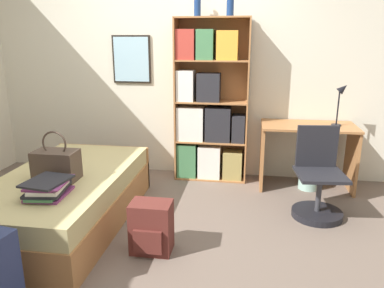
# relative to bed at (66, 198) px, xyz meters

# --- Properties ---
(ground_plane) EXTENTS (14.00, 14.00, 0.00)m
(ground_plane) POSITION_rel_bed_xyz_m (0.77, -0.02, -0.23)
(ground_plane) COLOR #66564C
(wall_back) EXTENTS (10.00, 0.09, 2.60)m
(wall_back) POSITION_rel_bed_xyz_m (0.77, 1.54, 1.07)
(wall_back) COLOR beige
(wall_back) RESTS_ON ground_plane
(bed) EXTENTS (1.05, 1.91, 0.47)m
(bed) POSITION_rel_bed_xyz_m (0.00, 0.00, 0.00)
(bed) COLOR #A36B3D
(bed) RESTS_ON ground_plane
(handbag) EXTENTS (0.37, 0.22, 0.43)m
(handbag) POSITION_rel_bed_xyz_m (0.02, -0.14, 0.37)
(handbag) COLOR #47382D
(handbag) RESTS_ON bed
(book_stack_on_bed) EXTENTS (0.33, 0.39, 0.13)m
(book_stack_on_bed) POSITION_rel_bed_xyz_m (0.12, -0.48, 0.30)
(book_stack_on_bed) COLOR #7A336B
(book_stack_on_bed) RESTS_ON bed
(bookcase) EXTENTS (0.85, 0.30, 1.87)m
(bookcase) POSITION_rel_bed_xyz_m (1.14, 1.33, 0.60)
(bookcase) COLOR #A36B3D
(bookcase) RESTS_ON ground_plane
(bottle_green) EXTENTS (0.08, 0.08, 0.27)m
(bottle_green) POSITION_rel_bed_xyz_m (1.01, 1.38, 1.74)
(bottle_green) COLOR navy
(bottle_green) RESTS_ON bookcase
(bottle_brown) EXTENTS (0.08, 0.08, 0.26)m
(bottle_brown) POSITION_rel_bed_xyz_m (1.37, 1.30, 1.74)
(bottle_brown) COLOR navy
(bottle_brown) RESTS_ON bookcase
(desk) EXTENTS (1.02, 0.55, 0.73)m
(desk) POSITION_rel_bed_xyz_m (2.28, 1.21, 0.26)
(desk) COLOR #A36B3D
(desk) RESTS_ON ground_plane
(desk_lamp) EXTENTS (0.15, 0.10, 0.47)m
(desk_lamp) POSITION_rel_bed_xyz_m (2.58, 1.21, 0.82)
(desk_lamp) COLOR black
(desk_lamp) RESTS_ON desk
(desk_chair) EXTENTS (0.47, 0.48, 0.85)m
(desk_chair) POSITION_rel_bed_xyz_m (2.30, 0.50, 0.03)
(desk_chair) COLOR black
(desk_chair) RESTS_ON ground_plane
(backpack) EXTENTS (0.32, 0.26, 0.41)m
(backpack) POSITION_rel_bed_xyz_m (0.90, -0.37, -0.03)
(backpack) COLOR #56231E
(backpack) RESTS_ON ground_plane
(waste_bin) EXTENTS (0.22, 0.22, 0.25)m
(waste_bin) POSITION_rel_bed_xyz_m (2.32, 1.16, -0.11)
(waste_bin) COLOR #99C1B2
(waste_bin) RESTS_ON ground_plane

